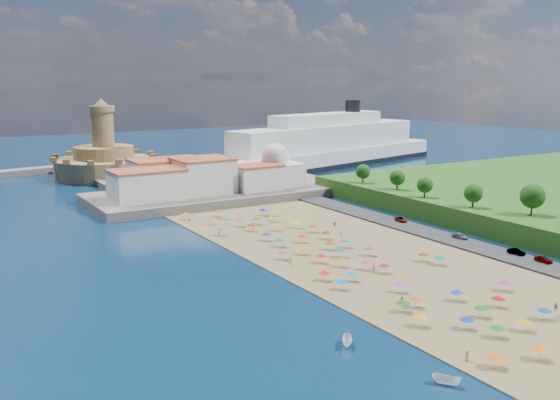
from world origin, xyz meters
TOP-DOWN VIEW (x-y plane):
  - ground at (0.00, 0.00)m, footprint 700.00×700.00m
  - terrace at (10.00, 73.00)m, footprint 90.00×36.00m
  - jetty at (-12.00, 108.00)m, footprint 18.00×70.00m
  - waterfront_buildings at (-3.05, 73.64)m, footprint 57.00×29.00m
  - domed_building at (30.00, 71.00)m, footprint 16.00×16.00m
  - fortress at (-12.00, 138.00)m, footprint 40.00×40.00m
  - cruise_ship at (85.75, 117.56)m, footprint 138.47×51.40m
  - beach_parasols at (-1.13, -10.89)m, footprint 32.71×116.61m
  - beachgoers at (-1.64, -0.28)m, footprint 33.71×102.56m
  - moored_boats at (-24.71, -53.60)m, footprint 7.31×20.98m
  - parked_cars at (36.00, -13.59)m, footprint 2.67×50.46m
  - hillside_trees at (49.97, -7.96)m, footprint 14.37×109.24m

SIDE VIEW (x-z plane):
  - ground at x=0.00m, z-range 0.00..0.00m
  - moored_boats at x=-24.71m, z-range -0.01..1.53m
  - beachgoers at x=-1.64m, z-range 0.19..2.05m
  - jetty at x=-12.00m, z-range 0.00..2.40m
  - parked_cars at x=36.00m, z-range 0.65..2.05m
  - terrace at x=10.00m, z-range 0.00..3.00m
  - beach_parasols at x=-1.13m, z-range 1.05..3.25m
  - fortress at x=-12.00m, z-range -9.52..22.88m
  - waterfront_buildings at x=-3.05m, z-range 2.38..13.38m
  - cruise_ship at x=85.75m, z-range -6.12..23.90m
  - domed_building at x=30.00m, z-range 1.47..16.47m
  - hillside_trees at x=49.97m, z-range 5.98..14.12m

